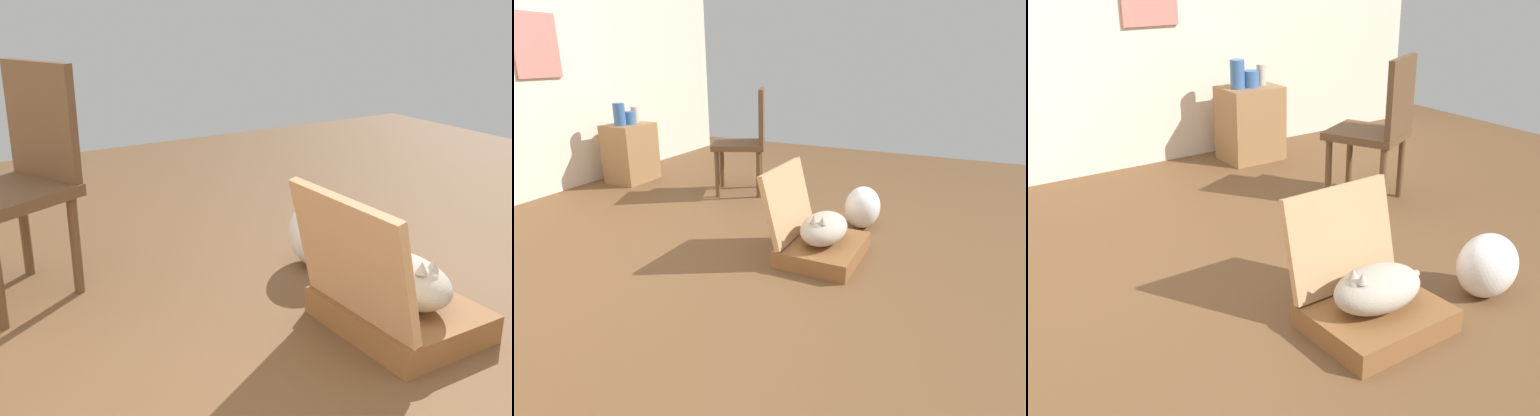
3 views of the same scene
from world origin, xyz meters
The scene contains 10 objects.
ground_plane centered at (0.00, 0.00, 0.00)m, with size 7.68×7.68×0.00m, color brown.
suitcase_base centered at (0.34, -0.59, 0.06)m, with size 0.58×0.48×0.11m, color brown.
suitcase_lid centered at (0.34, -0.33, 0.35)m, with size 0.58×0.48×0.04m, color tan.
cat centered at (0.33, -0.59, 0.21)m, with size 0.52×0.28×0.22m.
plastic_bag_white centered at (0.98, -0.67, 0.16)m, with size 0.33×0.26×0.32m, color white.
side_table centered at (1.22, 1.85, 0.30)m, with size 0.46×0.37×0.59m, color olive.
vase_tall centered at (1.11, 1.84, 0.71)m, with size 0.11×0.11×0.22m, color #38609E.
vase_short centered at (1.34, 1.85, 0.68)m, with size 0.08×0.08×0.16m, color #B7AD99.
vase_round centered at (1.22, 1.82, 0.66)m, with size 0.12×0.12×0.13m, color #38609E.
chair centered at (1.39, 0.55, 0.52)m, with size 0.58×0.61×0.97m.
Camera 3 is at (-1.31, -2.23, 1.52)m, focal length 42.54 mm.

